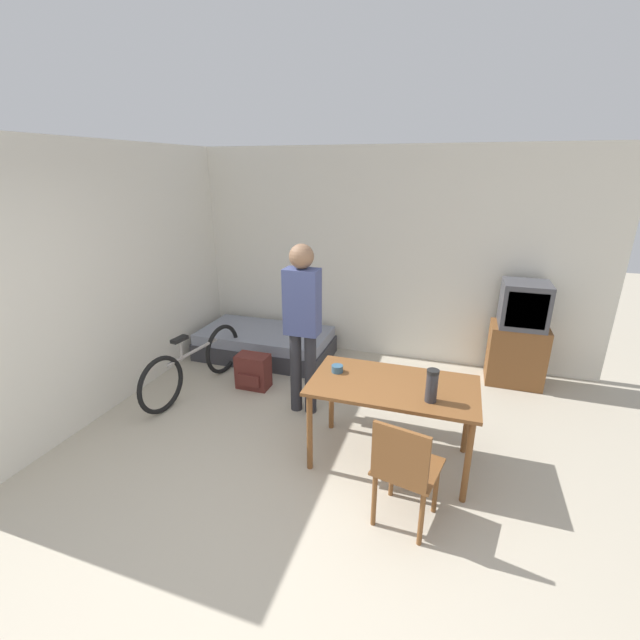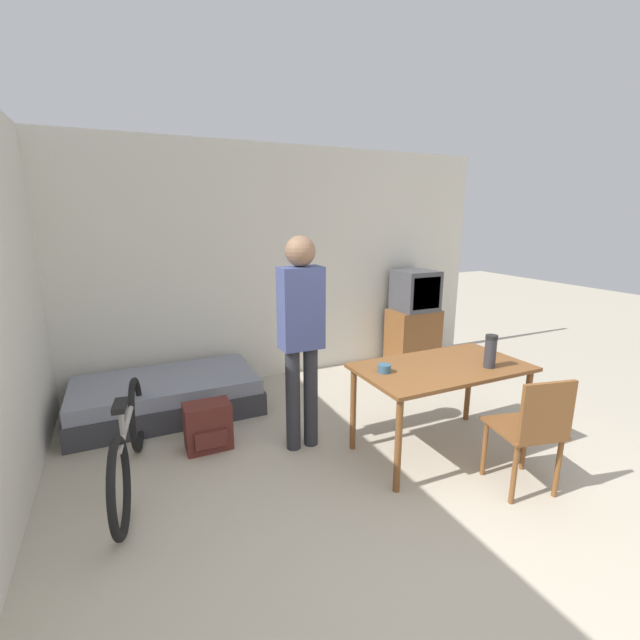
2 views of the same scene
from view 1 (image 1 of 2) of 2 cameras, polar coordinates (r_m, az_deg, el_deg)
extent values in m
plane|color=#B2A893|center=(3.35, -6.78, -27.20)|extent=(20.00, 20.00, 0.00)
cube|color=silver|center=(5.65, 7.15, 8.43)|extent=(5.65, 0.06, 2.70)
cube|color=silver|center=(5.16, -23.81, 5.83)|extent=(0.06, 4.36, 2.70)
cube|color=#333338|center=(5.89, -7.28, -3.73)|extent=(1.76, 0.93, 0.23)
cube|color=gray|center=(5.82, -7.36, -2.07)|extent=(1.71, 0.91, 0.14)
cube|color=brown|center=(5.56, 24.66, -4.19)|extent=(0.62, 0.44, 0.72)
cube|color=#424247|center=(5.36, 25.59, 1.86)|extent=(0.50, 0.47, 0.52)
cube|color=black|center=(5.14, 25.86, 1.12)|extent=(0.41, 0.01, 0.40)
cube|color=brown|center=(3.63, 9.75, -8.61)|extent=(1.37, 0.76, 0.03)
cylinder|color=brown|center=(3.68, -1.39, -14.70)|extent=(0.05, 0.05, 0.72)
cylinder|color=brown|center=(3.55, 19.08, -17.47)|extent=(0.05, 0.05, 0.72)
cylinder|color=brown|center=(4.20, 1.54, -9.99)|extent=(0.05, 0.05, 0.72)
cylinder|color=brown|center=(4.08, 19.07, -12.15)|extent=(0.05, 0.05, 0.72)
cube|color=brown|center=(3.24, 11.64, -18.60)|extent=(0.50, 0.50, 0.02)
cube|color=brown|center=(2.96, 10.61, -17.43)|extent=(0.39, 0.11, 0.41)
cylinder|color=brown|center=(3.48, 15.20, -20.71)|extent=(0.04, 0.04, 0.45)
cylinder|color=brown|center=(3.55, 9.58, -19.28)|extent=(0.04, 0.04, 0.45)
cylinder|color=brown|center=(3.23, 13.36, -24.33)|extent=(0.04, 0.04, 0.45)
cylinder|color=brown|center=(3.30, 7.23, -22.64)|extent=(0.04, 0.04, 0.45)
torus|color=black|center=(5.46, -12.84, -3.80)|extent=(0.13, 0.62, 0.62)
torus|color=black|center=(4.78, -20.42, -8.10)|extent=(0.13, 0.62, 0.62)
cylinder|color=gray|center=(5.04, -16.55, -4.07)|extent=(0.14, 0.80, 0.04)
cylinder|color=gray|center=(4.88, -18.09, -3.76)|extent=(0.04, 0.04, 0.20)
cube|color=black|center=(4.83, -18.24, -2.45)|extent=(0.11, 0.21, 0.04)
cylinder|color=#28282D|center=(4.47, -3.23, -6.92)|extent=(0.12, 0.12, 0.88)
cylinder|color=#28282D|center=(4.42, -1.28, -7.21)|extent=(0.12, 0.12, 0.88)
cube|color=#424C7F|center=(4.16, -2.40, 2.42)|extent=(0.34, 0.20, 0.66)
sphere|color=#846047|center=(4.05, -2.49, 8.48)|extent=(0.24, 0.24, 0.24)
cylinder|color=#2D2D33|center=(3.38, 14.68, -8.48)|extent=(0.09, 0.09, 0.26)
cylinder|color=black|center=(3.33, 14.85, -6.69)|extent=(0.09, 0.09, 0.03)
cylinder|color=#335670|center=(3.76, 2.31, -6.50)|extent=(0.10, 0.10, 0.06)
cube|color=#56231E|center=(5.06, -8.89, -6.76)|extent=(0.38, 0.23, 0.41)
cube|color=#56231E|center=(4.99, -9.51, -8.00)|extent=(0.26, 0.03, 0.14)
camera|label=2|loc=(2.77, -56.43, -0.13)|focal=24.00mm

